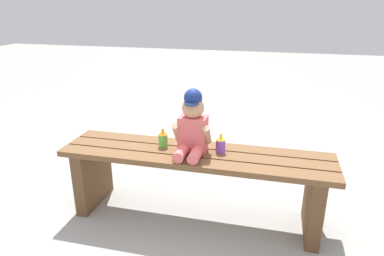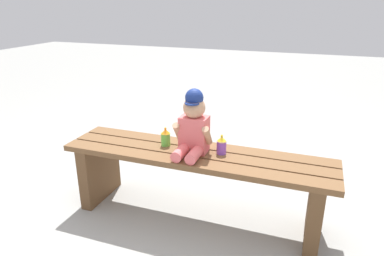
% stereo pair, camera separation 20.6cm
% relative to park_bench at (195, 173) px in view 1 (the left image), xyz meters
% --- Properties ---
extents(ground_plane, '(16.00, 16.00, 0.00)m').
position_rel_park_bench_xyz_m(ground_plane, '(0.00, -0.00, -0.32)').
color(ground_plane, '#999993').
extents(park_bench, '(1.71, 0.39, 0.47)m').
position_rel_park_bench_xyz_m(park_bench, '(0.00, 0.00, 0.00)').
color(park_bench, brown).
rests_on(park_bench, ground_plane).
extents(child_figure, '(0.23, 0.27, 0.40)m').
position_rel_park_bench_xyz_m(child_figure, '(-0.02, -0.00, 0.32)').
color(child_figure, '#E56666').
rests_on(child_figure, park_bench).
extents(sippy_cup_left, '(0.06, 0.06, 0.12)m').
position_rel_park_bench_xyz_m(sippy_cup_left, '(-0.23, 0.04, 0.20)').
color(sippy_cup_left, '#66CC4C').
rests_on(sippy_cup_left, park_bench).
extents(sippy_cup_right, '(0.06, 0.06, 0.12)m').
position_rel_park_bench_xyz_m(sippy_cup_right, '(0.15, 0.04, 0.20)').
color(sippy_cup_right, '#8C4CCC').
rests_on(sippy_cup_right, park_bench).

